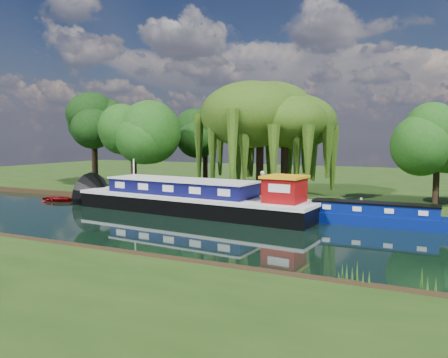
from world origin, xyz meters
The scene contains 14 objects.
ground centered at (0.00, 0.00, 0.00)m, with size 120.00×120.00×0.00m, color black.
far_bank centered at (0.00, 34.00, 0.23)m, with size 120.00×52.00×0.45m, color #1C360E.
dutch_barge centered at (-3.09, 4.91, 1.05)m, with size 20.41×6.34×4.24m.
narrowboat centered at (10.20, 5.77, 0.59)m, with size 11.46×2.04×1.67m.
red_dinghy centered at (-17.29, 4.91, 0.00)m, with size 2.31×3.23×0.67m, color maroon.
willow_left centered at (-0.95, 13.69, 7.76)m, with size 8.40×8.40×10.07m.
willow_right centered at (1.56, 13.40, 6.62)m, with size 6.94×6.94×8.45m.
tree_far_left centered at (-13.29, 10.85, 6.43)m, with size 5.42×5.42×8.74m.
tree_far_back centered at (-20.95, 13.83, 7.01)m, with size 5.60×5.60×9.42m.
tree_far_mid centered at (-9.39, 18.78, 5.89)m, with size 4.82×4.82×7.89m.
tree_far_right centered at (13.96, 13.93, 5.28)m, with size 4.28×4.28×7.01m.
lamppost centered at (0.50, 10.50, 2.42)m, with size 0.36×0.36×2.56m.
mooring_posts centered at (-0.50, 8.40, 0.95)m, with size 19.16×0.16×1.00m.
reeds_near centered at (6.87, -7.57, 0.55)m, with size 33.70×1.50×1.10m.
Camera 1 is at (13.47, -24.57, 5.82)m, focal length 35.00 mm.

